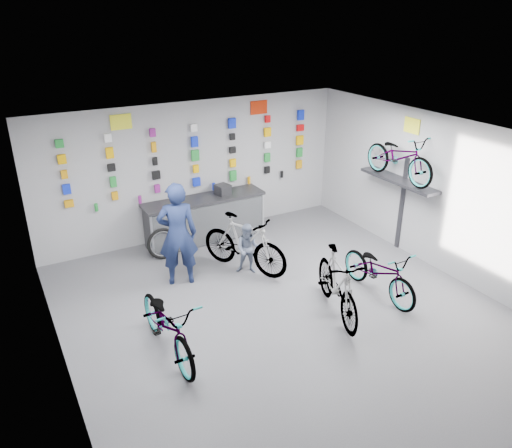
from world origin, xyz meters
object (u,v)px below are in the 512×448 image
bike_left (168,324)px  customer (248,249)px  counter (205,220)px  bike_right (379,271)px  clerk (178,234)px  bike_service (244,243)px  bike_center (337,284)px

bike_left → customer: 2.74m
counter → customer: size_ratio=2.66×
bike_right → clerk: bearing=143.0°
bike_left → clerk: 2.17m
bike_left → bike_service: size_ratio=1.01×
counter → bike_center: size_ratio=1.44×
bike_center → clerk: (-1.93, 2.27, 0.43)m
bike_service → counter: bearing=65.9°
counter → customer: bearing=-85.5°
bike_service → customer: 0.14m
bike_right → bike_center: bearing=-174.4°
bike_service → bike_right: bearing=-77.7°
counter → bike_service: bike_service is taller
bike_center → customer: size_ratio=1.85×
bike_right → bike_service: (-1.68, 1.98, 0.10)m
bike_left → customer: size_ratio=1.92×
bike_center → bike_right: bike_center is taller
counter → customer: customer is taller
customer → bike_center: bearing=-37.9°
bike_left → clerk: (0.91, 1.91, 0.48)m
bike_left → bike_service: (2.19, 1.74, 0.07)m
bike_center → customer: (-0.62, 1.97, -0.06)m
bike_service → clerk: bearing=144.3°
bike_service → clerk: size_ratio=0.97×
clerk → customer: size_ratio=1.96×
counter → bike_service: size_ratio=1.41×
bike_service → customer: (0.02, -0.12, -0.07)m
counter → clerk: bearing=-128.6°
counter → customer: (0.14, -1.76, 0.02)m
bike_center → clerk: bearing=148.2°
bike_right → customer: bearing=130.8°
counter → bike_center: bearing=-78.5°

